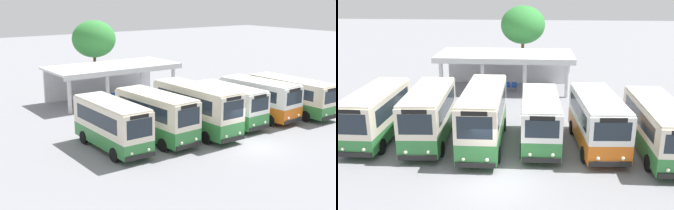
% 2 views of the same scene
% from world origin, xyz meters
% --- Properties ---
extents(ground_plane, '(180.00, 180.00, 0.00)m').
position_xyz_m(ground_plane, '(0.00, 0.00, 0.00)').
color(ground_plane, gray).
extents(city_bus_nearest_orange, '(2.29, 7.02, 3.22)m').
position_xyz_m(city_bus_nearest_orange, '(-7.89, 5.14, 1.78)').
color(city_bus_nearest_orange, black).
rests_on(city_bus_nearest_orange, ground).
extents(city_bus_second_in_row, '(2.62, 7.07, 3.34)m').
position_xyz_m(city_bus_second_in_row, '(-4.51, 4.99, 1.84)').
color(city_bus_second_in_row, black).
rests_on(city_bus_second_in_row, ground).
extents(city_bus_middle_cream, '(2.41, 7.83, 3.54)m').
position_xyz_m(city_bus_middle_cream, '(-1.13, 4.77, 1.94)').
color(city_bus_middle_cream, black).
rests_on(city_bus_middle_cream, ground).
extents(city_bus_fourth_amber, '(2.38, 6.56, 3.09)m').
position_xyz_m(city_bus_fourth_amber, '(2.25, 4.96, 1.71)').
color(city_bus_fourth_amber, black).
rests_on(city_bus_fourth_amber, ground).
extents(city_bus_fifth_blue, '(2.79, 6.99, 3.15)m').
position_xyz_m(city_bus_fifth_blue, '(5.63, 4.95, 1.75)').
color(city_bus_fifth_blue, black).
rests_on(city_bus_fifth_blue, ground).
extents(city_bus_far_end_green, '(2.45, 8.00, 2.99)m').
position_xyz_m(city_bus_far_end_green, '(9.01, 4.42, 1.67)').
color(city_bus_far_end_green, black).
rests_on(city_bus_far_end_green, ground).
extents(terminal_canopy, '(12.26, 5.76, 3.40)m').
position_xyz_m(terminal_canopy, '(-0.81, 18.42, 2.64)').
color(terminal_canopy, silver).
rests_on(terminal_canopy, ground).
extents(waiting_chair_end_by_column, '(0.45, 0.45, 0.86)m').
position_xyz_m(waiting_chair_end_by_column, '(-2.95, 17.01, 0.52)').
color(waiting_chair_end_by_column, slate).
rests_on(waiting_chair_end_by_column, ground).
extents(waiting_chair_second_from_end, '(0.45, 0.45, 0.86)m').
position_xyz_m(waiting_chair_second_from_end, '(-2.35, 17.08, 0.52)').
color(waiting_chair_second_from_end, slate).
rests_on(waiting_chair_second_from_end, ground).
extents(waiting_chair_middle_seat, '(0.45, 0.45, 0.86)m').
position_xyz_m(waiting_chair_middle_seat, '(-1.75, 16.99, 0.52)').
color(waiting_chair_middle_seat, slate).
rests_on(waiting_chair_middle_seat, ground).
extents(waiting_chair_fourth_seat, '(0.45, 0.45, 0.86)m').
position_xyz_m(waiting_chair_fourth_seat, '(-1.15, 17.06, 0.52)').
color(waiting_chair_fourth_seat, slate).
rests_on(waiting_chair_fourth_seat, ground).
extents(waiting_chair_fifth_seat, '(0.45, 0.45, 0.86)m').
position_xyz_m(waiting_chair_fifth_seat, '(-0.55, 17.03, 0.52)').
color(waiting_chair_fifth_seat, slate).
rests_on(waiting_chair_fifth_seat, ground).
extents(waiting_chair_far_end_seat, '(0.45, 0.45, 0.86)m').
position_xyz_m(waiting_chair_far_end_seat, '(0.05, 17.05, 0.52)').
color(waiting_chair_far_end_seat, slate).
rests_on(waiting_chair_far_end_seat, ground).
extents(roadside_tree_behind_canopy, '(4.66, 4.66, 7.29)m').
position_xyz_m(roadside_tree_behind_canopy, '(0.54, 24.24, 5.29)').
color(roadside_tree_behind_canopy, brown).
rests_on(roadside_tree_behind_canopy, ground).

